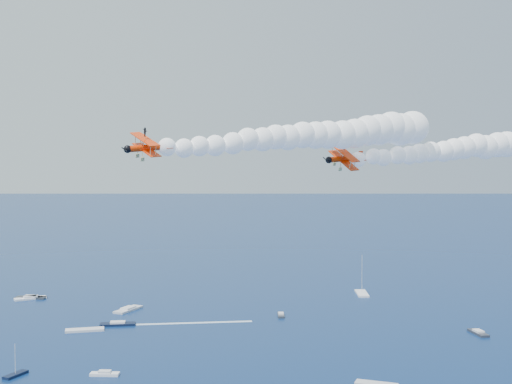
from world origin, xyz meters
name	(u,v)px	position (x,y,z in m)	size (l,w,h in m)	color
biplane_lead	(345,159)	(16.82, 20.07, 54.17)	(7.27, 8.15, 4.91)	red
biplane_trail	(148,148)	(-19.24, 11.83, 55.78)	(6.85, 7.69, 4.63)	#F33405
smoke_trail_lead	(465,148)	(43.18, 21.49, 56.15)	(52.62, 8.41, 9.85)	white
smoke_trail_trail	(303,136)	(6.85, 15.83, 57.76)	(52.15, 12.99, 9.85)	white
spectator_boats	(92,340)	(-12.38, 119.71, 0.35)	(224.49, 202.10, 0.70)	black
boat_wakes	(76,335)	(-16.01, 128.60, 0.03)	(107.53, 169.85, 0.04)	white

